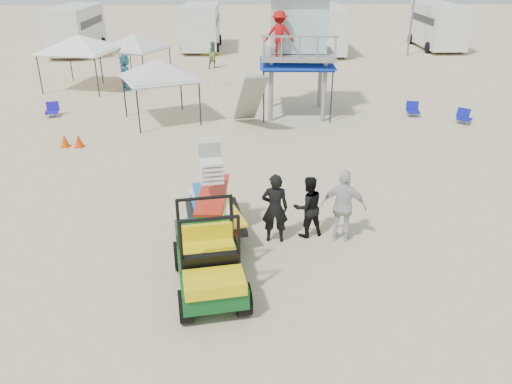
{
  "coord_description": "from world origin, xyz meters",
  "views": [
    {
      "loc": [
        0.26,
        -8.0,
        6.53
      ],
      "look_at": [
        0.5,
        3.0,
        1.3
      ],
      "focal_mm": 35.0,
      "sensor_mm": 36.0,
      "label": 1
    }
  ],
  "objects_px": {
    "surf_trailer": "(214,202)",
    "man_left": "(275,208)",
    "canopy_blue": "(297,48)",
    "utility_cart": "(207,254)",
    "lifeguard_tower": "(296,29)"
  },
  "relations": [
    {
      "from": "man_left",
      "to": "canopy_blue",
      "type": "height_order",
      "value": "canopy_blue"
    },
    {
      "from": "surf_trailer",
      "to": "man_left",
      "type": "height_order",
      "value": "surf_trailer"
    },
    {
      "from": "canopy_blue",
      "to": "lifeguard_tower",
      "type": "bearing_deg",
      "value": 144.89
    },
    {
      "from": "canopy_blue",
      "to": "man_left",
      "type": "bearing_deg",
      "value": -97.89
    },
    {
      "from": "man_left",
      "to": "surf_trailer",
      "type": "bearing_deg",
      "value": -8.76
    },
    {
      "from": "utility_cart",
      "to": "man_left",
      "type": "relative_size",
      "value": 1.52
    },
    {
      "from": "utility_cart",
      "to": "surf_trailer",
      "type": "distance_m",
      "value": 2.34
    },
    {
      "from": "surf_trailer",
      "to": "man_left",
      "type": "relative_size",
      "value": 1.44
    },
    {
      "from": "lifeguard_tower",
      "to": "utility_cart",
      "type": "bearing_deg",
      "value": -102.78
    },
    {
      "from": "surf_trailer",
      "to": "canopy_blue",
      "type": "distance_m",
      "value": 11.56
    },
    {
      "from": "utility_cart",
      "to": "man_left",
      "type": "bearing_deg",
      "value": 53.22
    },
    {
      "from": "utility_cart",
      "to": "canopy_blue",
      "type": "xyz_separation_m",
      "value": [
        3.08,
        13.31,
        2.0
      ]
    },
    {
      "from": "lifeguard_tower",
      "to": "canopy_blue",
      "type": "height_order",
      "value": "lifeguard_tower"
    },
    {
      "from": "utility_cart",
      "to": "lifeguard_tower",
      "type": "distance_m",
      "value": 13.96
    },
    {
      "from": "surf_trailer",
      "to": "canopy_blue",
      "type": "xyz_separation_m",
      "value": [
        3.08,
        10.97,
        1.97
      ]
    }
  ]
}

